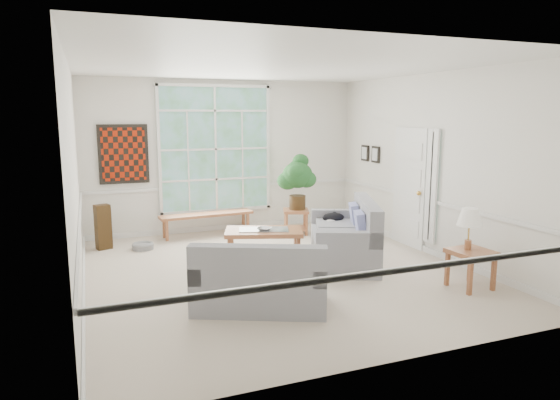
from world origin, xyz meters
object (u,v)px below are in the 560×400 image
object	(u,v)px
coffee_table	(264,244)
end_table	(296,221)
loveseat_right	(343,231)
side_table	(470,269)
loveseat_front	(260,274)

from	to	relation	value
coffee_table	end_table	distance (m)	1.78
loveseat_right	side_table	world-z (taller)	loveseat_right
loveseat_right	coffee_table	world-z (taller)	loveseat_right
coffee_table	end_table	size ratio (longest dim) A/B	2.59
loveseat_front	side_table	world-z (taller)	loveseat_front
side_table	loveseat_right	bearing A→B (deg)	120.95
loveseat_front	side_table	distance (m)	2.90
loveseat_right	end_table	xyz separation A→B (m)	(0.05, 2.04, -0.25)
loveseat_front	end_table	bearing A→B (deg)	85.12
loveseat_front	coffee_table	size ratio (longest dim) A/B	1.27
coffee_table	end_table	world-z (taller)	end_table
coffee_table	side_table	size ratio (longest dim) A/B	2.36
loveseat_front	side_table	xyz separation A→B (m)	(2.87, -0.37, -0.16)
loveseat_right	coffee_table	size ratio (longest dim) A/B	1.47
coffee_table	loveseat_front	bearing A→B (deg)	-91.46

